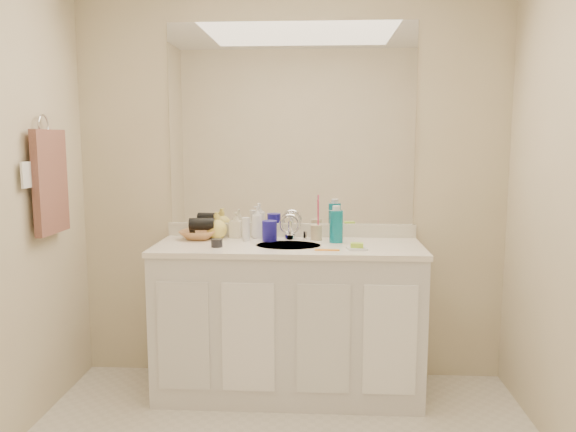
% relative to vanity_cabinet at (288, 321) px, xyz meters
% --- Properties ---
extents(wall_back, '(2.60, 0.02, 2.40)m').
position_rel_vanity_cabinet_xyz_m(wall_back, '(0.00, 0.28, 0.77)').
color(wall_back, beige).
rests_on(wall_back, floor).
extents(wall_front, '(2.60, 0.02, 2.40)m').
position_rel_vanity_cabinet_xyz_m(wall_front, '(0.00, -2.33, 0.77)').
color(wall_front, beige).
rests_on(wall_front, floor).
extents(vanity_cabinet, '(1.50, 0.55, 0.85)m').
position_rel_vanity_cabinet_xyz_m(vanity_cabinet, '(0.00, 0.00, 0.00)').
color(vanity_cabinet, silver).
rests_on(vanity_cabinet, floor).
extents(countertop, '(1.52, 0.57, 0.03)m').
position_rel_vanity_cabinet_xyz_m(countertop, '(0.00, 0.00, 0.44)').
color(countertop, white).
rests_on(countertop, vanity_cabinet).
extents(backsplash, '(1.52, 0.03, 0.08)m').
position_rel_vanity_cabinet_xyz_m(backsplash, '(0.00, 0.26, 0.50)').
color(backsplash, silver).
rests_on(backsplash, countertop).
extents(sink_basin, '(0.37, 0.37, 0.02)m').
position_rel_vanity_cabinet_xyz_m(sink_basin, '(0.00, -0.02, 0.44)').
color(sink_basin, beige).
rests_on(sink_basin, countertop).
extents(faucet, '(0.02, 0.02, 0.11)m').
position_rel_vanity_cabinet_xyz_m(faucet, '(0.00, 0.16, 0.51)').
color(faucet, silver).
rests_on(faucet, countertop).
extents(mirror, '(1.48, 0.01, 1.20)m').
position_rel_vanity_cabinet_xyz_m(mirror, '(0.00, 0.27, 1.14)').
color(mirror, white).
rests_on(mirror, wall_back).
extents(blue_mug, '(0.11, 0.11, 0.12)m').
position_rel_vanity_cabinet_xyz_m(blue_mug, '(-0.12, 0.10, 0.51)').
color(blue_mug, '#1B1591').
rests_on(blue_mug, countertop).
extents(tan_cup, '(0.08, 0.08, 0.09)m').
position_rel_vanity_cabinet_xyz_m(tan_cup, '(0.16, 0.14, 0.50)').
color(tan_cup, '#C3B08A').
rests_on(tan_cup, countertop).
extents(toothbrush, '(0.01, 0.04, 0.19)m').
position_rel_vanity_cabinet_xyz_m(toothbrush, '(0.17, 0.14, 0.60)').
color(toothbrush, '#F64072').
rests_on(toothbrush, tan_cup).
extents(mouthwash_bottle, '(0.09, 0.09, 0.19)m').
position_rel_vanity_cabinet_xyz_m(mouthwash_bottle, '(0.27, 0.08, 0.55)').
color(mouthwash_bottle, '#0B7389').
rests_on(mouthwash_bottle, countertop).
extents(soap_dish, '(0.12, 0.10, 0.01)m').
position_rel_vanity_cabinet_xyz_m(soap_dish, '(0.38, -0.13, 0.46)').
color(soap_dish, white).
rests_on(soap_dish, countertop).
extents(green_soap, '(0.07, 0.06, 0.02)m').
position_rel_vanity_cabinet_xyz_m(green_soap, '(0.38, -0.13, 0.48)').
color(green_soap, '#A7DC35').
rests_on(green_soap, soap_dish).
extents(orange_comb, '(0.13, 0.03, 0.01)m').
position_rel_vanity_cabinet_xyz_m(orange_comb, '(0.22, -0.16, 0.46)').
color(orange_comb, orange).
rests_on(orange_comb, countertop).
extents(dark_jar, '(0.07, 0.07, 0.04)m').
position_rel_vanity_cabinet_xyz_m(dark_jar, '(-0.39, -0.10, 0.48)').
color(dark_jar, black).
rests_on(dark_jar, countertop).
extents(extra_white_bottle, '(0.05, 0.05, 0.14)m').
position_rel_vanity_cabinet_xyz_m(extra_white_bottle, '(-0.26, 0.09, 0.52)').
color(extra_white_bottle, white).
rests_on(extra_white_bottle, countertop).
extents(soap_bottle_white, '(0.10, 0.10, 0.20)m').
position_rel_vanity_cabinet_xyz_m(soap_bottle_white, '(-0.20, 0.20, 0.55)').
color(soap_bottle_white, white).
rests_on(soap_bottle_white, countertop).
extents(soap_bottle_cream, '(0.08, 0.08, 0.16)m').
position_rel_vanity_cabinet_xyz_m(soap_bottle_cream, '(-0.33, 0.20, 0.53)').
color(soap_bottle_cream, beige).
rests_on(soap_bottle_cream, countertop).
extents(soap_bottle_yellow, '(0.16, 0.16, 0.16)m').
position_rel_vanity_cabinet_xyz_m(soap_bottle_yellow, '(-0.44, 0.18, 0.53)').
color(soap_bottle_yellow, '#EFD95D').
rests_on(soap_bottle_yellow, countertop).
extents(wicker_basket, '(0.26, 0.26, 0.05)m').
position_rel_vanity_cabinet_xyz_m(wicker_basket, '(-0.55, 0.14, 0.48)').
color(wicker_basket, '#B57A49').
rests_on(wicker_basket, countertop).
extents(hair_dryer, '(0.15, 0.09, 0.07)m').
position_rel_vanity_cabinet_xyz_m(hair_dryer, '(-0.53, 0.14, 0.54)').
color(hair_dryer, black).
rests_on(hair_dryer, wicker_basket).
extents(towel_ring, '(0.01, 0.11, 0.11)m').
position_rel_vanity_cabinet_xyz_m(towel_ring, '(-1.27, -0.25, 1.12)').
color(towel_ring, silver).
rests_on(towel_ring, wall_left).
extents(hand_towel, '(0.04, 0.32, 0.55)m').
position_rel_vanity_cabinet_xyz_m(hand_towel, '(-1.25, -0.25, 0.82)').
color(hand_towel, brown).
rests_on(hand_towel, towel_ring).
extents(switch_plate, '(0.01, 0.08, 0.13)m').
position_rel_vanity_cabinet_xyz_m(switch_plate, '(-1.27, -0.45, 0.88)').
color(switch_plate, white).
rests_on(switch_plate, wall_left).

